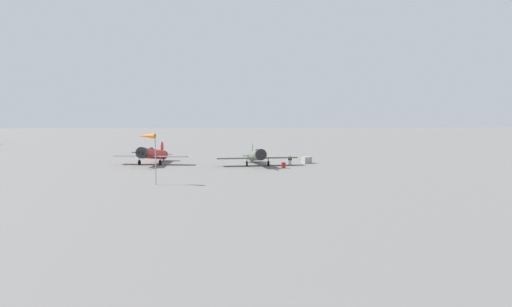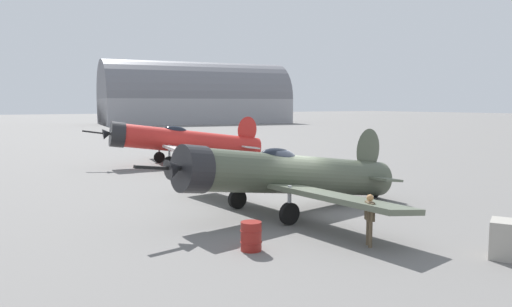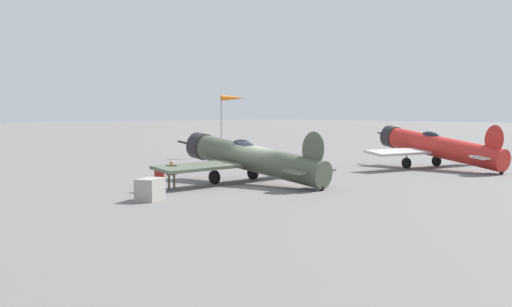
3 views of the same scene
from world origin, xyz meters
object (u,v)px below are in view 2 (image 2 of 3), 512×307
object	(u,v)px
ground_crew_mechanic	(370,215)
fuel_drum	(251,236)
airplane_foreground	(287,175)
airplane_mid_apron	(183,141)

from	to	relation	value
ground_crew_mechanic	fuel_drum	distance (m)	3.64
airplane_foreground	airplane_mid_apron	xyz separation A→B (m)	(2.51, 16.57, 0.14)
ground_crew_mechanic	airplane_foreground	bearing A→B (deg)	112.98
airplane_mid_apron	fuel_drum	xyz separation A→B (m)	(-6.41, -20.32, -1.21)
airplane_mid_apron	ground_crew_mechanic	bearing A→B (deg)	90.67
airplane_mid_apron	ground_crew_mechanic	distance (m)	22.02
airplane_foreground	ground_crew_mechanic	bearing A→B (deg)	78.73
airplane_foreground	fuel_drum	xyz separation A→B (m)	(-3.90, -3.76, -1.07)
airplane_foreground	airplane_mid_apron	distance (m)	16.76
ground_crew_mechanic	fuel_drum	bearing A→B (deg)	-174.40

